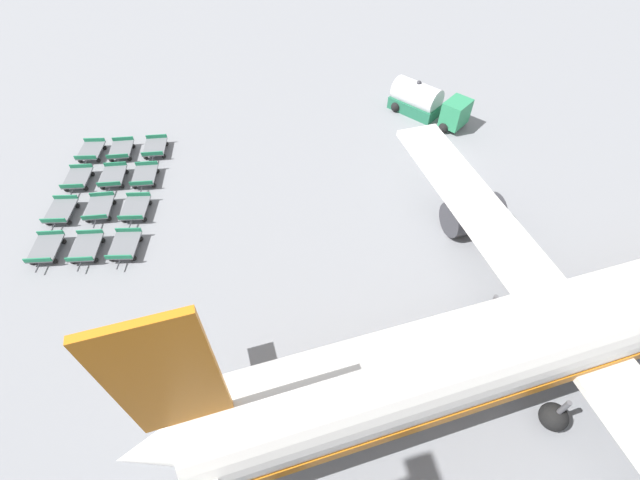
{
  "coord_description": "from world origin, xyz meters",
  "views": [
    {
      "loc": [
        25.01,
        -15.7,
        22.07
      ],
      "look_at": [
        8.15,
        -11.96,
        2.57
      ],
      "focal_mm": 24.0,
      "sensor_mm": 36.0,
      "label": 1
    }
  ],
  "objects_px": {
    "baggage_dolly_row_near_col_b": "(78,179)",
    "baggage_dolly_row_mid_b_col_d": "(125,246)",
    "fuel_tanker_primary": "(424,102)",
    "baggage_dolly_row_mid_a_col_c": "(99,208)",
    "baggage_dolly_row_mid_a_col_a": "(121,150)",
    "baggage_dolly_row_mid_b_col_c": "(136,208)",
    "baggage_dolly_row_near_col_c": "(61,211)",
    "baggage_dolly_row_near_col_d": "(46,249)",
    "baggage_dolly_row_mid_a_col_b": "(113,177)",
    "airplane": "(598,317)",
    "baggage_dolly_row_near_col_a": "(91,151)",
    "baggage_dolly_row_mid_b_col_a": "(155,148)",
    "baggage_dolly_row_mid_b_col_b": "(145,176)",
    "baggage_dolly_row_mid_a_col_d": "(86,248)"
  },
  "relations": [
    {
      "from": "baggage_dolly_row_near_col_b",
      "to": "baggage_dolly_row_mid_b_col_d",
      "type": "bearing_deg",
      "value": 27.29
    },
    {
      "from": "fuel_tanker_primary",
      "to": "baggage_dolly_row_mid_a_col_c",
      "type": "bearing_deg",
      "value": -75.49
    },
    {
      "from": "baggage_dolly_row_mid_a_col_a",
      "to": "baggage_dolly_row_mid_b_col_c",
      "type": "bearing_deg",
      "value": 12.14
    },
    {
      "from": "baggage_dolly_row_near_col_b",
      "to": "baggage_dolly_row_near_col_c",
      "type": "relative_size",
      "value": 1.0
    },
    {
      "from": "baggage_dolly_row_near_col_d",
      "to": "baggage_dolly_row_mid_a_col_b",
      "type": "bearing_deg",
      "value": 151.71
    },
    {
      "from": "airplane",
      "to": "baggage_dolly_row_near_col_a",
      "type": "bearing_deg",
      "value": -130.6
    },
    {
      "from": "baggage_dolly_row_near_col_d",
      "to": "baggage_dolly_row_mid_b_col_a",
      "type": "relative_size",
      "value": 1.01
    },
    {
      "from": "baggage_dolly_row_mid_a_col_c",
      "to": "baggage_dolly_row_mid_b_col_a",
      "type": "relative_size",
      "value": 1.0
    },
    {
      "from": "baggage_dolly_row_mid_b_col_b",
      "to": "baggage_dolly_row_mid_b_col_c",
      "type": "bearing_deg",
      "value": -7.54
    },
    {
      "from": "baggage_dolly_row_mid_a_col_d",
      "to": "baggage_dolly_row_mid_b_col_d",
      "type": "relative_size",
      "value": 1.0
    },
    {
      "from": "baggage_dolly_row_mid_a_col_b",
      "to": "baggage_dolly_row_mid_b_col_a",
      "type": "distance_m",
      "value": 4.39
    },
    {
      "from": "baggage_dolly_row_mid_b_col_d",
      "to": "baggage_dolly_row_mid_a_col_a",
      "type": "bearing_deg",
      "value": -174.12
    },
    {
      "from": "baggage_dolly_row_mid_a_col_d",
      "to": "airplane",
      "type": "bearing_deg",
      "value": 64.02
    },
    {
      "from": "airplane",
      "to": "baggage_dolly_row_near_col_b",
      "type": "distance_m",
      "value": 35.83
    },
    {
      "from": "baggage_dolly_row_near_col_a",
      "to": "baggage_dolly_row_mid_a_col_c",
      "type": "xyz_separation_m",
      "value": [
        7.23,
        1.47,
        0.0
      ]
    },
    {
      "from": "baggage_dolly_row_mid_a_col_a",
      "to": "baggage_dolly_row_mid_b_col_d",
      "type": "bearing_deg",
      "value": 5.88
    },
    {
      "from": "fuel_tanker_primary",
      "to": "baggage_dolly_row_near_col_d",
      "type": "xyz_separation_m",
      "value": [
        10.46,
        -30.69,
        -0.8
      ]
    },
    {
      "from": "baggage_dolly_row_near_col_a",
      "to": "baggage_dolly_row_mid_a_col_a",
      "type": "distance_m",
      "value": 2.45
    },
    {
      "from": "airplane",
      "to": "baggage_dolly_row_near_col_b",
      "type": "bearing_deg",
      "value": -125.82
    },
    {
      "from": "baggage_dolly_row_near_col_a",
      "to": "baggage_dolly_row_near_col_d",
      "type": "height_order",
      "value": "same"
    },
    {
      "from": "baggage_dolly_row_near_col_b",
      "to": "baggage_dolly_row_mid_b_col_d",
      "type": "height_order",
      "value": "same"
    },
    {
      "from": "baggage_dolly_row_near_col_a",
      "to": "baggage_dolly_row_mid_b_col_a",
      "type": "xyz_separation_m",
      "value": [
        0.64,
        5.17,
        0.0
      ]
    },
    {
      "from": "baggage_dolly_row_near_col_a",
      "to": "baggage_dolly_row_mid_b_col_a",
      "type": "distance_m",
      "value": 5.21
    },
    {
      "from": "baggage_dolly_row_mid_b_col_b",
      "to": "baggage_dolly_row_near_col_b",
      "type": "bearing_deg",
      "value": -98.69
    },
    {
      "from": "baggage_dolly_row_mid_a_col_c",
      "to": "baggage_dolly_row_mid_b_col_c",
      "type": "height_order",
      "value": "same"
    },
    {
      "from": "baggage_dolly_row_near_col_b",
      "to": "baggage_dolly_row_mid_b_col_a",
      "type": "height_order",
      "value": "same"
    },
    {
      "from": "baggage_dolly_row_near_col_c",
      "to": "baggage_dolly_row_mid_b_col_c",
      "type": "bearing_deg",
      "value": 80.7
    },
    {
      "from": "baggage_dolly_row_mid_b_col_a",
      "to": "baggage_dolly_row_mid_b_col_b",
      "type": "xyz_separation_m",
      "value": [
        3.57,
        -0.67,
        0.0
      ]
    },
    {
      "from": "baggage_dolly_row_near_col_b",
      "to": "baggage_dolly_row_mid_a_col_d",
      "type": "distance_m",
      "value": 7.74
    },
    {
      "from": "baggage_dolly_row_mid_a_col_a",
      "to": "baggage_dolly_row_mid_b_col_b",
      "type": "bearing_deg",
      "value": 28.48
    },
    {
      "from": "baggage_dolly_row_near_col_a",
      "to": "baggage_dolly_row_near_col_c",
      "type": "bearing_deg",
      "value": -9.69
    },
    {
      "from": "airplane",
      "to": "baggage_dolly_row_mid_b_col_c",
      "type": "bearing_deg",
      "value": -124.11
    },
    {
      "from": "baggage_dolly_row_mid_b_col_d",
      "to": "baggage_dolly_row_mid_a_col_b",
      "type": "bearing_deg",
      "value": -169.2
    },
    {
      "from": "baggage_dolly_row_near_col_b",
      "to": "baggage_dolly_row_mid_a_col_b",
      "type": "relative_size",
      "value": 1.01
    },
    {
      "from": "baggage_dolly_row_near_col_b",
      "to": "baggage_dolly_row_near_col_c",
      "type": "distance_m",
      "value": 3.59
    },
    {
      "from": "airplane",
      "to": "baggage_dolly_row_mid_b_col_a",
      "type": "height_order",
      "value": "airplane"
    },
    {
      "from": "baggage_dolly_row_near_col_b",
      "to": "baggage_dolly_row_mid_b_col_d",
      "type": "distance_m",
      "value": 8.95
    },
    {
      "from": "baggage_dolly_row_mid_a_col_c",
      "to": "baggage_dolly_row_mid_b_col_d",
      "type": "relative_size",
      "value": 0.99
    },
    {
      "from": "baggage_dolly_row_mid_a_col_d",
      "to": "baggage_dolly_row_near_col_d",
      "type": "bearing_deg",
      "value": -100.66
    },
    {
      "from": "baggage_dolly_row_mid_a_col_c",
      "to": "baggage_dolly_row_mid_a_col_d",
      "type": "xyz_separation_m",
      "value": [
        3.78,
        -0.42,
        0.0
      ]
    },
    {
      "from": "baggage_dolly_row_near_col_a",
      "to": "baggage_dolly_row_mid_b_col_d",
      "type": "xyz_separation_m",
      "value": [
        11.39,
        3.55,
        0.0
      ]
    },
    {
      "from": "baggage_dolly_row_near_col_a",
      "to": "baggage_dolly_row_mid_a_col_b",
      "type": "xyz_separation_m",
      "value": [
        3.77,
        2.1,
        0.0
      ]
    },
    {
      "from": "baggage_dolly_row_mid_a_col_d",
      "to": "baggage_dolly_row_mid_b_col_a",
      "type": "height_order",
      "value": "same"
    },
    {
      "from": "baggage_dolly_row_near_col_a",
      "to": "baggage_dolly_row_mid_b_col_c",
      "type": "xyz_separation_m",
      "value": [
        7.83,
        4.02,
        0.0
      ]
    },
    {
      "from": "baggage_dolly_row_near_col_a",
      "to": "baggage_dolly_row_near_col_b",
      "type": "distance_m",
      "value": 3.49
    },
    {
      "from": "baggage_dolly_row_near_col_d",
      "to": "baggage_dolly_row_mid_b_col_d",
      "type": "bearing_deg",
      "value": 80.36
    },
    {
      "from": "baggage_dolly_row_near_col_d",
      "to": "baggage_dolly_row_mid_a_col_d",
      "type": "xyz_separation_m",
      "value": [
        0.49,
        2.59,
        0.0
      ]
    },
    {
      "from": "baggage_dolly_row_near_col_d",
      "to": "baggage_dolly_row_mid_b_col_c",
      "type": "bearing_deg",
      "value": 115.88
    },
    {
      "from": "airplane",
      "to": "baggage_dolly_row_mid_a_col_d",
      "type": "distance_m",
      "value": 30.56
    },
    {
      "from": "fuel_tanker_primary",
      "to": "baggage_dolly_row_near_col_d",
      "type": "distance_m",
      "value": 32.43
    }
  ]
}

